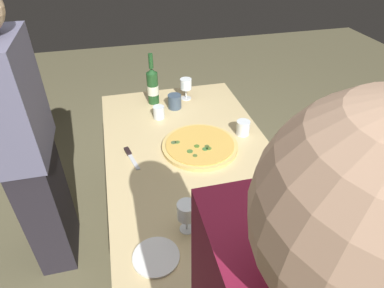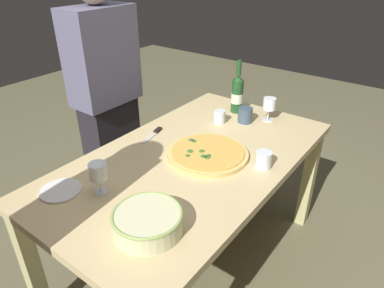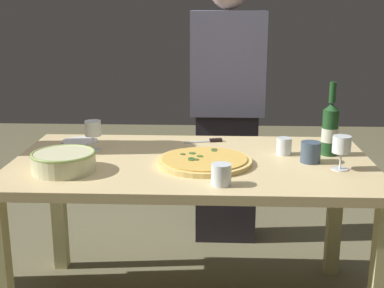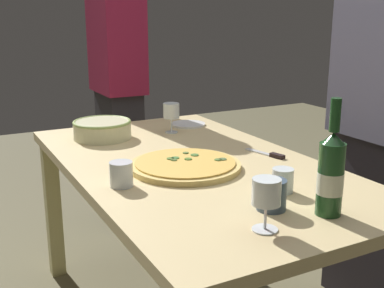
% 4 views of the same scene
% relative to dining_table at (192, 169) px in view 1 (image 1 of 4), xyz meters
% --- Properties ---
extents(ground_plane, '(8.00, 8.00, 0.00)m').
position_rel_dining_table_xyz_m(ground_plane, '(0.00, 0.00, -0.66)').
color(ground_plane, '#696346').
extents(dining_table, '(1.60, 0.90, 0.75)m').
position_rel_dining_table_xyz_m(dining_table, '(0.00, 0.00, 0.00)').
color(dining_table, '#D4BB82').
rests_on(dining_table, ground).
extents(pizza, '(0.42, 0.42, 0.03)m').
position_rel_dining_table_xyz_m(pizza, '(0.06, -0.06, 0.11)').
color(pizza, '#DEBC69').
rests_on(pizza, dining_table).
extents(serving_bowl, '(0.27, 0.27, 0.08)m').
position_rel_dining_table_xyz_m(serving_bowl, '(-0.52, -0.19, 0.14)').
color(serving_bowl, beige).
rests_on(serving_bowl, dining_table).
extents(wine_bottle, '(0.07, 0.07, 0.34)m').
position_rel_dining_table_xyz_m(wine_bottle, '(0.63, 0.11, 0.22)').
color(wine_bottle, '#1D4821').
rests_on(wine_bottle, dining_table).
extents(wine_glass_near_pizza, '(0.08, 0.08, 0.14)m').
position_rel_dining_table_xyz_m(wine_glass_near_pizza, '(0.63, -0.11, 0.19)').
color(wine_glass_near_pizza, white).
rests_on(wine_glass_near_pizza, dining_table).
extents(wine_glass_by_bottle, '(0.08, 0.08, 0.14)m').
position_rel_dining_table_xyz_m(wine_glass_by_bottle, '(-0.47, 0.14, 0.20)').
color(wine_glass_by_bottle, white).
rests_on(wine_glass_by_bottle, dining_table).
extents(cup_amber, '(0.09, 0.09, 0.09)m').
position_rel_dining_table_xyz_m(cup_amber, '(0.52, -0.01, 0.14)').
color(cup_amber, '#3D4E61').
rests_on(cup_amber, dining_table).
extents(cup_ceramic, '(0.08, 0.08, 0.08)m').
position_rel_dining_table_xyz_m(cup_ceramic, '(0.13, -0.33, 0.14)').
color(cup_ceramic, white).
rests_on(cup_ceramic, dining_table).
extents(cup_spare, '(0.07, 0.07, 0.08)m').
position_rel_dining_table_xyz_m(cup_spare, '(0.42, 0.11, 0.13)').
color(cup_spare, white).
rests_on(cup_spare, dining_table).
extents(side_plate, '(0.18, 0.18, 0.01)m').
position_rel_dining_table_xyz_m(side_plate, '(-0.58, 0.28, 0.10)').
color(side_plate, white).
rests_on(side_plate, dining_table).
extents(pizza_knife, '(0.19, 0.07, 0.02)m').
position_rel_dining_table_xyz_m(pizza_knife, '(0.07, 0.32, 0.10)').
color(pizza_knife, silver).
rests_on(pizza_knife, dining_table).
extents(person_guest_left, '(0.43, 0.24, 1.61)m').
position_rel_dining_table_xyz_m(person_guest_left, '(0.17, 0.83, 0.15)').
color(person_guest_left, '#252128').
rests_on(person_guest_left, ground).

